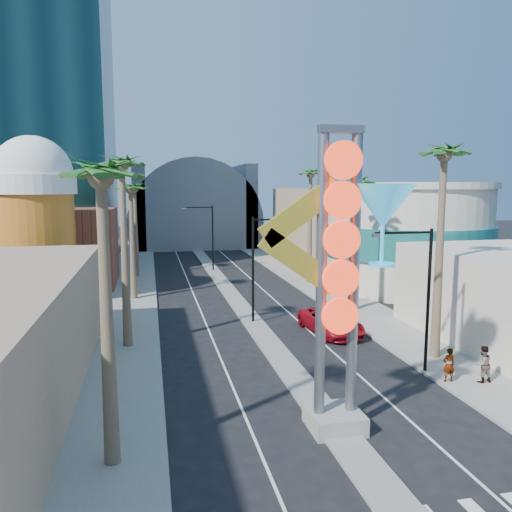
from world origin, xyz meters
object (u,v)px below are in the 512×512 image
at_px(pedestrian_a, 449,365).
at_px(pedestrian_b, 483,364).
at_px(neon_sign, 357,258).
at_px(red_pickup, 331,322).

height_order(pedestrian_a, pedestrian_b, pedestrian_b).
xyz_separation_m(pedestrian_a, pedestrian_b, (1.69, -0.41, 0.07)).
bearing_deg(pedestrian_a, pedestrian_b, 169.79).
height_order(neon_sign, red_pickup, neon_sign).
bearing_deg(red_pickup, pedestrian_a, -81.12).
distance_m(red_pickup, pedestrian_a, 10.27).
xyz_separation_m(neon_sign, red_pickup, (3.95, 13.23, -6.46)).
distance_m(pedestrian_a, pedestrian_b, 1.74).
relative_size(red_pickup, pedestrian_b, 3.16).
relative_size(pedestrian_a, pedestrian_b, 0.93).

